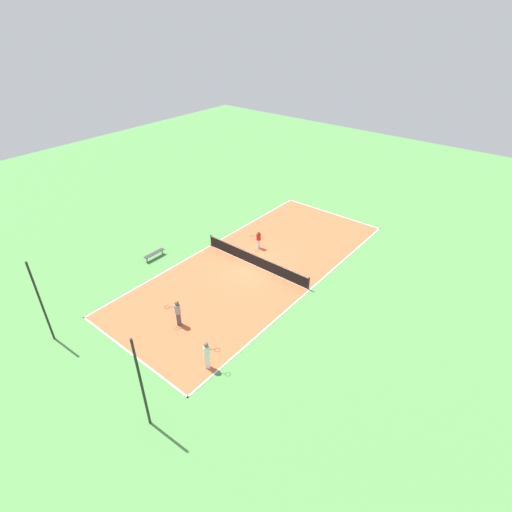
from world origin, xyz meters
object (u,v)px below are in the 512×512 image
at_px(tennis_ball_far_baseline, 322,219).
at_px(tennis_ball_left_sideline, 288,207).
at_px(bench, 154,254).
at_px(player_near_white, 207,353).
at_px(fence_post_back_left, 141,384).
at_px(player_baseline_gray, 178,311).
at_px(fence_post_back_right, 41,303).
at_px(player_coach_red, 258,239).
at_px(tennis_net, 256,260).

height_order(tennis_ball_far_baseline, tennis_ball_left_sideline, same).
xyz_separation_m(bench, tennis_ball_left_sideline, (-2.87, -14.01, -0.33)).
xyz_separation_m(player_near_white, tennis_ball_left_sideline, (8.21, -19.31, -1.04)).
distance_m(bench, player_near_white, 12.30).
distance_m(player_near_white, tennis_ball_left_sideline, 21.01).
bearing_deg(tennis_ball_left_sideline, fence_post_back_left, 109.86).
relative_size(player_baseline_gray, player_near_white, 0.99).
bearing_deg(player_near_white, fence_post_back_right, 175.68).
distance_m(player_baseline_gray, player_near_white, 4.05).
height_order(player_near_white, fence_post_back_left, fence_post_back_left).
relative_size(player_baseline_gray, fence_post_back_right, 0.34).
bearing_deg(tennis_ball_left_sideline, player_coach_red, 107.85).
relative_size(tennis_net, player_near_white, 5.12).
bearing_deg(tennis_ball_far_baseline, fence_post_back_right, 79.28).
height_order(tennis_ball_left_sideline, fence_post_back_right, fence_post_back_right).
height_order(tennis_net, fence_post_back_left, fence_post_back_left).
relative_size(bench, player_coach_red, 1.17).
bearing_deg(bench, player_coach_red, 139.24).
bearing_deg(player_coach_red, tennis_ball_far_baseline, -151.44).
relative_size(tennis_net, tennis_ball_far_baseline, 139.14).
bearing_deg(tennis_ball_far_baseline, player_near_white, 102.66).
bearing_deg(tennis_net, fence_post_back_left, 108.32).
height_order(bench, tennis_ball_far_baseline, bench).
bearing_deg(player_baseline_gray, bench, -71.37).
height_order(fence_post_back_left, fence_post_back_right, same).
bearing_deg(fence_post_back_right, player_near_white, -154.44).
xyz_separation_m(bench, fence_post_back_right, (-2.38, 9.46, 2.33)).
height_order(player_coach_red, tennis_ball_left_sideline, player_coach_red).
distance_m(bench, player_baseline_gray, 8.29).
bearing_deg(tennis_ball_left_sideline, tennis_net, 111.91).
xyz_separation_m(tennis_net, fence_post_back_left, (-4.48, 13.54, 2.19)).
distance_m(bench, fence_post_back_right, 10.03).
xyz_separation_m(player_coach_red, tennis_ball_left_sideline, (2.51, -7.78, -0.83)).
distance_m(player_coach_red, fence_post_back_left, 16.89).
bearing_deg(tennis_net, player_coach_red, -55.34).
bearing_deg(tennis_ball_left_sideline, fence_post_back_right, 88.81).
relative_size(player_near_white, fence_post_back_left, 0.34).
bearing_deg(tennis_ball_far_baseline, player_coach_red, 79.46).
xyz_separation_m(player_coach_red, fence_post_back_right, (2.99, 15.69, 1.84)).
bearing_deg(fence_post_back_left, tennis_ball_left_sideline, -70.14).
distance_m(tennis_ball_left_sideline, fence_post_back_right, 23.63).
height_order(player_coach_red, tennis_ball_far_baseline, player_coach_red).
height_order(player_coach_red, fence_post_back_left, fence_post_back_left).
bearing_deg(fence_post_back_left, fence_post_back_right, 0.00).
relative_size(player_baseline_gray, player_coach_red, 1.20).
distance_m(bench, fence_post_back_left, 14.95).
height_order(bench, tennis_ball_left_sideline, bench).
bearing_deg(player_coach_red, tennis_ball_left_sideline, -123.04).
distance_m(player_baseline_gray, player_coach_red, 10.37).
height_order(tennis_ball_far_baseline, fence_post_back_right, fence_post_back_right).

